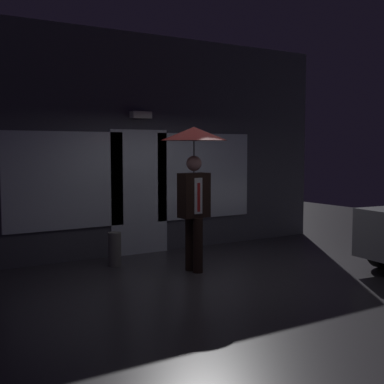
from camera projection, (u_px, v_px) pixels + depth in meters
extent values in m
plane|color=#38353A|center=(209.00, 279.00, 7.68)|extent=(18.00, 18.00, 0.00)
cube|color=#4C4C56|center=(135.00, 145.00, 9.48)|extent=(8.05, 0.30, 3.87)
cube|color=white|center=(139.00, 192.00, 9.41)|extent=(1.10, 0.04, 2.20)
cube|color=white|center=(65.00, 181.00, 8.66)|extent=(2.04, 0.04, 1.60)
cube|color=white|center=(204.00, 176.00, 10.14)|extent=(2.04, 0.04, 1.60)
cube|color=white|center=(141.00, 115.00, 9.23)|extent=(0.36, 0.16, 0.12)
cylinder|color=black|center=(198.00, 245.00, 8.03)|extent=(0.15, 0.15, 0.83)
cylinder|color=black|center=(190.00, 244.00, 8.20)|extent=(0.15, 0.15, 0.83)
cube|color=black|center=(194.00, 195.00, 8.05)|extent=(0.47, 0.27, 0.67)
cube|color=silver|center=(198.00, 196.00, 7.94)|extent=(0.14, 0.03, 0.54)
cube|color=red|center=(198.00, 197.00, 7.94)|extent=(0.05, 0.03, 0.43)
sphere|color=tan|center=(194.00, 163.00, 8.01)|extent=(0.23, 0.23, 0.23)
cylinder|color=slate|center=(194.00, 160.00, 8.01)|extent=(0.02, 0.02, 0.99)
cone|color=#4C0C0C|center=(194.00, 134.00, 7.97)|extent=(1.01, 1.01, 0.20)
cylinder|color=slate|center=(115.00, 249.00, 8.49)|extent=(0.21, 0.21, 0.54)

